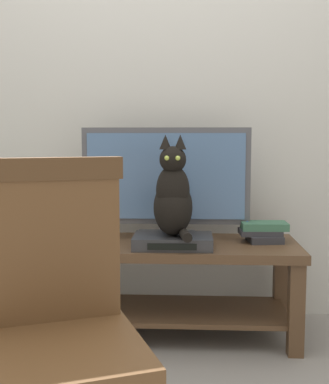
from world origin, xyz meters
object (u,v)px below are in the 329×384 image
at_px(book_stack, 263,232).
at_px(media_box, 173,241).
at_px(tv, 166,180).
at_px(tv_stand, 165,271).
at_px(wooden_chair, 55,314).
at_px(cat, 173,197).

bearing_deg(book_stack, media_box, -160.67).
relative_size(media_box, book_stack, 1.55).
bearing_deg(media_box, book_stack, 19.33).
xyz_separation_m(tv, media_box, (0.04, -0.20, -0.27)).
bearing_deg(tv_stand, wooden_chair, -99.75).
height_order(tv_stand, tv, tv).
height_order(tv, media_box, tv).
height_order(media_box, wooden_chair, wooden_chair).
distance_m(tv, book_stack, 0.55).
bearing_deg(wooden_chair, book_stack, 61.53).
bearing_deg(wooden_chair, cat, 77.05).
bearing_deg(book_stack, cat, -159.05).
bearing_deg(tv_stand, media_box, -68.50).
bearing_deg(tv_stand, book_stack, 5.43).
distance_m(tv_stand, book_stack, 0.53).
relative_size(tv, media_box, 2.28).
distance_m(cat, book_stack, 0.51).
relative_size(wooden_chair, book_stack, 3.94).
distance_m(wooden_chair, book_stack, 1.48).
bearing_deg(wooden_chair, tv, 80.91).
bearing_deg(tv, tv_stand, -90.02).
height_order(tv, wooden_chair, tv).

